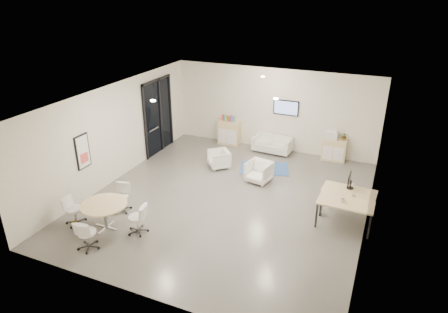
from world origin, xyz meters
The scene contains 21 objects.
room_shell centered at (0.00, 0.00, 1.60)m, with size 9.60×10.60×4.80m.
glass_door centered at (-3.95, 2.51, 1.50)m, with size 0.09×1.90×2.85m.
artwork centered at (-3.97, -1.60, 1.55)m, with size 0.05×0.54×1.04m.
wall_tv centered at (0.50, 4.46, 1.75)m, with size 0.98×0.06×0.58m.
ceiling_spots centered at (-0.20, 0.83, 3.18)m, with size 3.14×4.14×0.03m.
sideboard_left centered at (-1.74, 4.25, 0.49)m, with size 0.87×0.45×0.98m.
sideboard_right centered at (2.46, 4.27, 0.43)m, with size 0.86×0.42×0.86m.
books centered at (-1.78, 4.25, 1.09)m, with size 0.50×0.14×0.22m.
printer centered at (2.30, 4.27, 1.01)m, with size 0.48×0.41×0.32m.
loveseat centered at (0.14, 4.13, 0.30)m, with size 1.50×0.81×0.55m.
blue_rug centered at (0.33, 2.56, 0.01)m, with size 1.70×1.13×0.01m, color #2A4D82.
armchair_left centered at (-1.20, 2.00, 0.35)m, with size 0.69×0.64×0.71m, color white.
armchair_right centered at (0.46, 1.51, 0.39)m, with size 0.75×0.70×0.77m, color white.
desk_rear centered at (3.44, 0.57, 0.68)m, with size 1.50×0.80×0.76m.
desk_front centered at (3.44, -0.13, 0.68)m, with size 1.47×0.75×0.76m.
monitor centered at (3.40, 0.72, 1.00)m, with size 0.20×0.50×0.44m.
round_table centered at (-2.43, -2.72, 0.66)m, with size 1.22×1.22×0.74m.
meeting_chairs centered at (-2.43, -2.72, 0.41)m, with size 2.47×2.47×0.82m.
plant_cabinet centered at (2.78, 4.28, 0.96)m, with size 0.25×0.28×0.22m, color #3F7F3F.
plant_floor centered at (-3.16, -3.13, 0.07)m, with size 0.17×0.31×0.14m, color #3F7F3F.
cup centered at (3.36, -0.15, 0.82)m, with size 0.12×0.10×0.12m, color white.
Camera 1 is at (4.12, -9.86, 6.13)m, focal length 32.00 mm.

